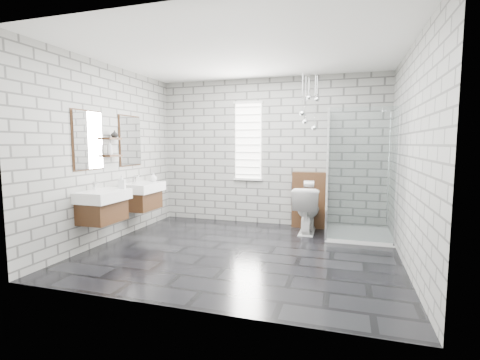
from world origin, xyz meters
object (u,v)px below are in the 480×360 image
at_px(shower_enclosure, 353,207).
at_px(toilet, 307,210).
at_px(vanity_right, 141,188).
at_px(cistern_panel, 309,200).
at_px(vanity_left, 101,197).

relative_size(shower_enclosure, toilet, 2.59).
xyz_separation_m(vanity_right, cistern_panel, (2.67, 1.21, -0.26)).
distance_m(vanity_right, shower_enclosure, 3.49).
bearing_deg(vanity_right, shower_enclosure, 11.43).
bearing_deg(toilet, cistern_panel, -90.34).
bearing_deg(vanity_right, toilet, 17.24).
relative_size(vanity_right, shower_enclosure, 0.77).
distance_m(vanity_left, vanity_right, 1.00).
height_order(vanity_left, shower_enclosure, shower_enclosure).
xyz_separation_m(vanity_left, shower_enclosure, (3.41, 1.69, -0.25)).
bearing_deg(toilet, vanity_left, 34.03).
height_order(shower_enclosure, toilet, shower_enclosure).
bearing_deg(cistern_panel, vanity_left, -140.47).
distance_m(vanity_left, cistern_panel, 3.47).
bearing_deg(vanity_right, vanity_left, -90.00).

